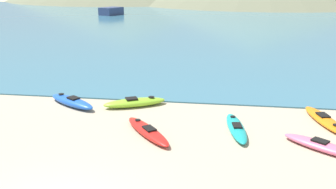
{
  "coord_description": "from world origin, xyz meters",
  "views": [
    {
      "loc": [
        3.75,
        -7.3,
        5.33
      ],
      "look_at": [
        1.3,
        8.78,
        0.5
      ],
      "focal_mm": 42.0,
      "sensor_mm": 36.0,
      "label": 1
    }
  ],
  "objects_px": {
    "kayak_on_sand_0": "(324,120)",
    "kayak_on_sand_4": "(72,102)",
    "kayak_on_sand_1": "(324,147)",
    "moored_boat_0": "(111,11)",
    "kayak_on_sand_3": "(135,102)",
    "kayak_on_sand_5": "(236,128)",
    "kayak_on_sand_6": "(147,131)"
  },
  "relations": [
    {
      "from": "kayak_on_sand_0",
      "to": "kayak_on_sand_1",
      "type": "distance_m",
      "value": 2.71
    },
    {
      "from": "kayak_on_sand_3",
      "to": "kayak_on_sand_5",
      "type": "distance_m",
      "value": 4.85
    },
    {
      "from": "kayak_on_sand_1",
      "to": "moored_boat_0",
      "type": "height_order",
      "value": "moored_boat_0"
    },
    {
      "from": "kayak_on_sand_0",
      "to": "kayak_on_sand_3",
      "type": "height_order",
      "value": "kayak_on_sand_3"
    },
    {
      "from": "kayak_on_sand_3",
      "to": "kayak_on_sand_4",
      "type": "distance_m",
      "value": 2.75
    },
    {
      "from": "kayak_on_sand_1",
      "to": "kayak_on_sand_6",
      "type": "height_order",
      "value": "kayak_on_sand_1"
    },
    {
      "from": "kayak_on_sand_4",
      "to": "moored_boat_0",
      "type": "distance_m",
      "value": 43.41
    },
    {
      "from": "kayak_on_sand_1",
      "to": "kayak_on_sand_4",
      "type": "distance_m",
      "value": 10.31
    },
    {
      "from": "kayak_on_sand_1",
      "to": "kayak_on_sand_0",
      "type": "bearing_deg",
      "value": 77.28
    },
    {
      "from": "kayak_on_sand_4",
      "to": "kayak_on_sand_5",
      "type": "relative_size",
      "value": 0.92
    },
    {
      "from": "kayak_on_sand_5",
      "to": "kayak_on_sand_6",
      "type": "xyz_separation_m",
      "value": [
        -3.12,
        -0.81,
        0.01
      ]
    },
    {
      "from": "kayak_on_sand_1",
      "to": "kayak_on_sand_4",
      "type": "height_order",
      "value": "kayak_on_sand_4"
    },
    {
      "from": "kayak_on_sand_3",
      "to": "kayak_on_sand_4",
      "type": "relative_size",
      "value": 1.0
    },
    {
      "from": "kayak_on_sand_0",
      "to": "kayak_on_sand_6",
      "type": "xyz_separation_m",
      "value": [
        -6.47,
        -2.17,
        0.01
      ]
    },
    {
      "from": "kayak_on_sand_3",
      "to": "moored_boat_0",
      "type": "xyz_separation_m",
      "value": [
        -13.47,
        41.76,
        0.44
      ]
    },
    {
      "from": "kayak_on_sand_4",
      "to": "kayak_on_sand_1",
      "type": "bearing_deg",
      "value": -18.2
    },
    {
      "from": "moored_boat_0",
      "to": "kayak_on_sand_4",
      "type": "bearing_deg",
      "value": -75.68
    },
    {
      "from": "kayak_on_sand_3",
      "to": "kayak_on_sand_5",
      "type": "xyz_separation_m",
      "value": [
        4.3,
        -2.24,
        -0.04
      ]
    },
    {
      "from": "kayak_on_sand_5",
      "to": "kayak_on_sand_4",
      "type": "bearing_deg",
      "value": 164.62
    },
    {
      "from": "kayak_on_sand_1",
      "to": "kayak_on_sand_4",
      "type": "relative_size",
      "value": 0.94
    },
    {
      "from": "kayak_on_sand_5",
      "to": "kayak_on_sand_6",
      "type": "bearing_deg",
      "value": -165.41
    },
    {
      "from": "kayak_on_sand_1",
      "to": "kayak_on_sand_5",
      "type": "height_order",
      "value": "kayak_on_sand_1"
    },
    {
      "from": "kayak_on_sand_3",
      "to": "kayak_on_sand_4",
      "type": "xyz_separation_m",
      "value": [
        -2.73,
        -0.3,
        0.01
      ]
    },
    {
      "from": "kayak_on_sand_0",
      "to": "kayak_on_sand_4",
      "type": "height_order",
      "value": "kayak_on_sand_4"
    },
    {
      "from": "kayak_on_sand_5",
      "to": "kayak_on_sand_6",
      "type": "relative_size",
      "value": 1.07
    },
    {
      "from": "kayak_on_sand_0",
      "to": "kayak_on_sand_4",
      "type": "relative_size",
      "value": 1.18
    },
    {
      "from": "kayak_on_sand_4",
      "to": "kayak_on_sand_6",
      "type": "distance_m",
      "value": 4.78
    },
    {
      "from": "moored_boat_0",
      "to": "kayak_on_sand_3",
      "type": "bearing_deg",
      "value": -72.12
    },
    {
      "from": "kayak_on_sand_0",
      "to": "kayak_on_sand_6",
      "type": "bearing_deg",
      "value": -161.49
    },
    {
      "from": "kayak_on_sand_4",
      "to": "moored_boat_0",
      "type": "bearing_deg",
      "value": 104.32
    },
    {
      "from": "kayak_on_sand_6",
      "to": "moored_boat_0",
      "type": "xyz_separation_m",
      "value": [
        -14.66,
        44.81,
        0.48
      ]
    },
    {
      "from": "kayak_on_sand_0",
      "to": "kayak_on_sand_3",
      "type": "xyz_separation_m",
      "value": [
        -7.66,
        0.88,
        0.05
      ]
    }
  ]
}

